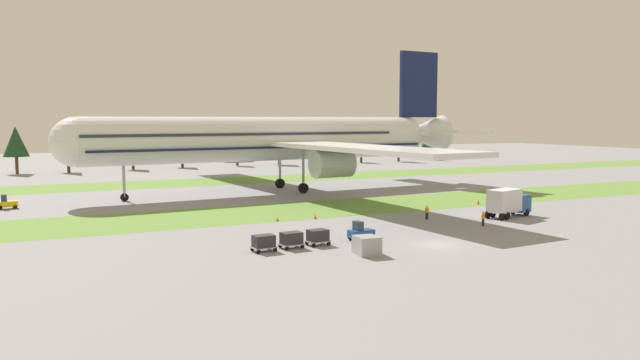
{
  "coord_description": "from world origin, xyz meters",
  "views": [
    {
      "loc": [
        -35.97,
        -48.35,
        12.23
      ],
      "look_at": [
        0.24,
        27.1,
        4.0
      ],
      "focal_mm": 34.48,
      "sensor_mm": 36.0,
      "label": 1
    }
  ],
  "objects": [
    {
      "name": "grass_strip_near",
      "position": [
        0.0,
        27.23,
        0.0
      ],
      "size": [
        320.0,
        15.52,
        0.01
      ],
      "primitive_type": "cube",
      "color": "olive",
      "rests_on": "ground"
    },
    {
      "name": "uld_container_1",
      "position": [
        -8.27,
        -0.16,
        0.82
      ],
      "size": [
        2.16,
        1.8,
        1.64
      ],
      "primitive_type": "cube",
      "rotation": [
        0.0,
        0.0,
        -0.11
      ],
      "color": "#A3A3A8",
      "rests_on": "ground"
    },
    {
      "name": "ground_plane",
      "position": [
        0.0,
        0.0,
        0.0
      ],
      "size": [
        400.0,
        400.0,
        0.0
      ],
      "primitive_type": "plane",
      "color": "gray"
    },
    {
      "name": "ground_crew_loader",
      "position": [
        8.22,
        13.33,
        0.95
      ],
      "size": [
        0.56,
        0.36,
        1.74
      ],
      "rotation": [
        0.0,
        0.0,
        6.25
      ],
      "color": "black",
      "rests_on": "ground"
    },
    {
      "name": "cargo_dolly_third",
      "position": [
        -16.36,
        4.64,
        0.92
      ],
      "size": [
        2.31,
        1.66,
        1.55
      ],
      "rotation": [
        0.0,
        0.0,
        -1.5
      ],
      "color": "#A3A3A8",
      "rests_on": "ground"
    },
    {
      "name": "taxiway_marker_2",
      "position": [
        22.95,
        21.28,
        0.33
      ],
      "size": [
        0.44,
        0.44,
        0.66
      ],
      "primitive_type": "cone",
      "color": "orange",
      "rests_on": "ground"
    },
    {
      "name": "cargo_dolly_second",
      "position": [
        -13.47,
        4.86,
        0.92
      ],
      "size": [
        2.31,
        1.66,
        1.55
      ],
      "rotation": [
        0.0,
        0.0,
        -1.5
      ],
      "color": "#A3A3A8",
      "rests_on": "ground"
    },
    {
      "name": "grass_strip_far",
      "position": [
        0.0,
        70.27,
        0.0
      ],
      "size": [
        320.0,
        15.52,
        0.01
      ],
      "primitive_type": "cube",
      "color": "olive",
      "rests_on": "ground"
    },
    {
      "name": "distant_tree_line",
      "position": [
        -6.54,
        106.46,
        6.77
      ],
      "size": [
        155.75,
        9.91,
        12.42
      ],
      "color": "#4C3823",
      "rests_on": "ground"
    },
    {
      "name": "uld_container_0",
      "position": [
        -8.36,
        -0.98,
        0.85
      ],
      "size": [
        2.16,
        1.8,
        1.71
      ],
      "primitive_type": "cube",
      "rotation": [
        0.0,
        0.0,
        -0.1
      ],
      "color": "#A3A3A8",
      "rests_on": "ground"
    },
    {
      "name": "baggage_tug",
      "position": [
        -5.56,
        5.45,
        0.81
      ],
      "size": [
        2.69,
        1.49,
        1.97
      ],
      "rotation": [
        0.0,
        0.0,
        -1.5
      ],
      "color": "#1E4C8E",
      "rests_on": "ground"
    },
    {
      "name": "airliner",
      "position": [
        2.87,
        48.92,
        9.04
      ],
      "size": [
        72.08,
        88.73,
        25.21
      ],
      "rotation": [
        0.0,
        0.0,
        1.64
      ],
      "color": "white",
      "rests_on": "ground"
    },
    {
      "name": "catering_truck",
      "position": [
        18.55,
        10.43,
        1.95
      ],
      "size": [
        7.31,
        4.04,
        3.58
      ],
      "rotation": [
        0.0,
        0.0,
        -1.31
      ],
      "color": "#1E4C8E",
      "rests_on": "ground"
    },
    {
      "name": "taxiway_marker_0",
      "position": [
        -8.86,
        20.08,
        0.25
      ],
      "size": [
        0.44,
        0.44,
        0.51
      ],
      "primitive_type": "cone",
      "color": "orange",
      "rests_on": "ground"
    },
    {
      "name": "pushback_tractor",
      "position": [
        -38.67,
        45.86,
        0.81
      ],
      "size": [
        2.69,
        1.49,
        1.97
      ],
      "rotation": [
        0.0,
        0.0,
        4.79
      ],
      "color": "yellow",
      "rests_on": "ground"
    },
    {
      "name": "cargo_dolly_lead",
      "position": [
        -10.57,
        5.07,
        0.92
      ],
      "size": [
        2.31,
        1.66,
        1.55
      ],
      "rotation": [
        0.0,
        0.0,
        -1.5
      ],
      "color": "#A3A3A8",
      "rests_on": "ground"
    },
    {
      "name": "ground_crew_marshaller",
      "position": [
        11.22,
        6.52,
        0.95
      ],
      "size": [
        0.52,
        0.36,
        1.74
      ],
      "rotation": [
        0.0,
        0.0,
        0.39
      ],
      "color": "black",
      "rests_on": "ground"
    },
    {
      "name": "taxiway_marker_1",
      "position": [
        -4.02,
        19.58,
        0.32
      ],
      "size": [
        0.44,
        0.44,
        0.64
      ],
      "primitive_type": "cone",
      "color": "orange",
      "rests_on": "ground"
    }
  ]
}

